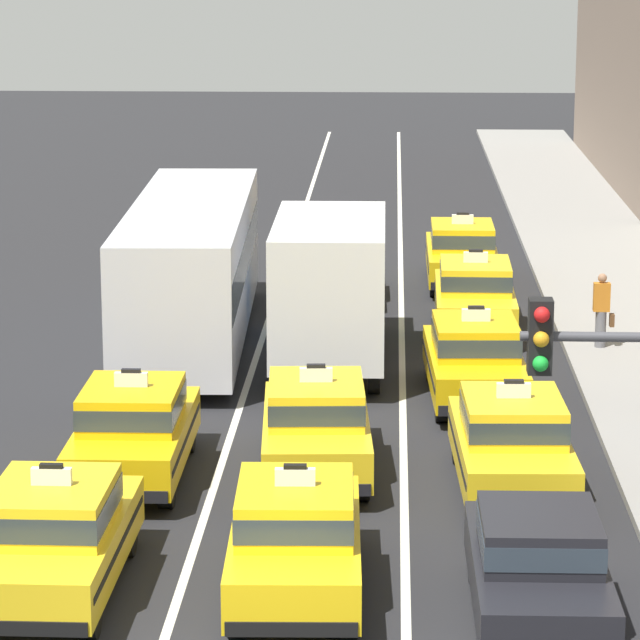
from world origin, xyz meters
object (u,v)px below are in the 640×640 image
(taxi_right_third, at_px, (475,358))
(taxi_left_nearest, at_px, (55,535))
(taxi_center_second, at_px, (316,424))
(sedan_center_fourth, at_px, (339,265))
(taxi_right_fourth, at_px, (475,294))
(taxi_left_second, at_px, (133,429))
(sedan_right_nearest, at_px, (538,564))
(taxi_center_nearest, at_px, (296,536))
(taxi_right_second, at_px, (512,441))
(pedestrian_near_crosswalk, at_px, (602,310))
(bus_left_third, at_px, (191,264))
(taxi_right_fifth, at_px, (462,252))
(box_truck_center_third, at_px, (331,283))

(taxi_right_third, bearing_deg, taxi_left_nearest, -121.20)
(taxi_center_second, xyz_separation_m, sedan_center_fourth, (-0.07, 14.42, -0.03))
(taxi_left_nearest, height_order, taxi_right_fourth, same)
(taxi_right_third, bearing_deg, taxi_center_second, -121.69)
(taxi_left_second, height_order, sedan_right_nearest, taxi_left_second)
(taxi_center_nearest, height_order, taxi_right_fourth, same)
(taxi_left_nearest, xyz_separation_m, sedan_right_nearest, (6.68, -0.74, -0.03))
(sedan_center_fourth, bearing_deg, taxi_right_second, -77.61)
(sedan_right_nearest, bearing_deg, taxi_right_fourth, 90.22)
(taxi_center_nearest, bearing_deg, taxi_left_nearest, -177.98)
(taxi_right_second, bearing_deg, taxi_left_second, 176.19)
(taxi_right_third, xyz_separation_m, pedestrian_near_crosswalk, (2.97, 4.05, 0.10))
(taxi_left_second, xyz_separation_m, pedestrian_near_crosswalk, (9.00, 9.26, 0.10))
(bus_left_third, xyz_separation_m, taxi_right_fifth, (6.35, 6.77, -0.94))
(taxi_left_nearest, xyz_separation_m, box_truck_center_third, (3.38, 13.31, 0.90))
(taxi_left_second, relative_size, taxi_right_fifth, 1.00)
(sedan_right_nearest, bearing_deg, taxi_right_second, 89.83)
(taxi_left_nearest, bearing_deg, taxi_right_second, 35.80)
(taxi_center_nearest, relative_size, box_truck_center_third, 0.66)
(taxi_right_fourth, bearing_deg, taxi_left_second, -119.12)
(taxi_left_second, bearing_deg, taxi_center_nearest, -59.24)
(sedan_center_fourth, bearing_deg, taxi_left_nearest, -99.41)
(taxi_center_nearest, height_order, taxi_center_second, same)
(taxi_right_second, height_order, taxi_right_third, same)
(bus_left_third, relative_size, box_truck_center_third, 1.62)
(sedan_center_fourth, bearing_deg, sedan_right_nearest, -80.89)
(bus_left_third, height_order, taxi_right_second, bus_left_third)
(sedan_center_fourth, relative_size, pedestrian_near_crosswalk, 2.62)
(taxi_center_second, distance_m, sedan_center_fourth, 14.42)
(taxi_right_third, relative_size, taxi_right_fifth, 1.01)
(taxi_left_nearest, height_order, taxi_right_fifth, same)
(box_truck_center_third, distance_m, taxi_right_fifth, 9.16)
(sedan_right_nearest, bearing_deg, bus_left_third, 112.38)
(taxi_right_third, distance_m, taxi_right_fourth, 6.11)
(taxi_left_nearest, distance_m, taxi_center_nearest, 3.37)
(bus_left_third, height_order, box_truck_center_third, box_truck_center_third)
(taxi_left_nearest, height_order, taxi_left_second, same)
(taxi_center_nearest, distance_m, taxi_right_second, 5.77)
(taxi_right_fifth, bearing_deg, taxi_right_fourth, -88.92)
(taxi_right_third, relative_size, taxi_right_fourth, 1.01)
(taxi_left_second, bearing_deg, taxi_center_second, 8.37)
(taxi_center_nearest, height_order, taxi_right_second, same)
(taxi_right_second, xyz_separation_m, taxi_right_third, (-0.36, 5.63, 0.00))
(taxi_right_second, relative_size, pedestrian_near_crosswalk, 2.79)
(taxi_center_nearest, relative_size, sedan_right_nearest, 1.07)
(pedestrian_near_crosswalk, bearing_deg, taxi_left_nearest, -122.68)
(taxi_center_second, bearing_deg, taxi_left_second, -171.63)
(taxi_center_second, bearing_deg, sedan_right_nearest, -63.05)
(taxi_left_second, xyz_separation_m, taxi_center_nearest, (3.06, -5.13, 0.00))
(taxi_center_nearest, xyz_separation_m, box_truck_center_third, (0.01, 13.19, 0.90))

